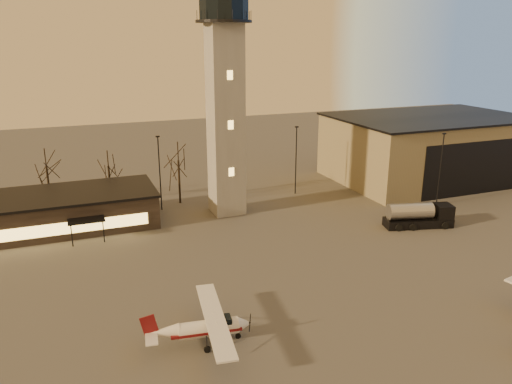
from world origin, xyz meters
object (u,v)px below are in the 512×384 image
(control_tower, at_px, (225,88))
(cessna_rear, at_px, (210,330))
(terminal, at_px, (49,212))
(hangar, at_px, (429,148))
(fuel_truck, at_px, (418,217))

(control_tower, distance_m, cessna_rear, 33.69)
(terminal, bearing_deg, hangar, 1.97)
(hangar, relative_size, fuel_truck, 3.56)
(hangar, xyz_separation_m, cessna_rear, (-46.60, -32.07, -4.12))
(control_tower, relative_size, cessna_rear, 2.97)
(control_tower, height_order, terminal, control_tower)
(hangar, relative_size, terminal, 1.20)
(hangar, distance_m, terminal, 58.11)
(hangar, height_order, cessna_rear, hangar)
(terminal, relative_size, cessna_rear, 2.31)
(control_tower, xyz_separation_m, cessna_rear, (-10.60, -28.09, -15.29))
(control_tower, bearing_deg, fuel_truck, -34.42)
(terminal, height_order, cessna_rear, terminal)
(cessna_rear, xyz_separation_m, fuel_truck, (30.73, 14.29, 0.18))
(hangar, bearing_deg, control_tower, -173.69)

